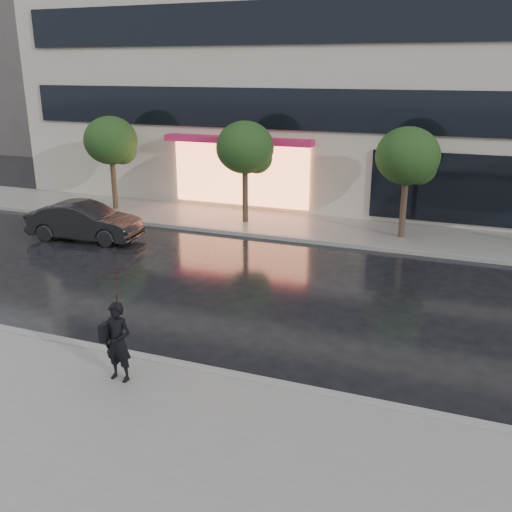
% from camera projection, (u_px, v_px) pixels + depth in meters
% --- Properties ---
extents(ground, '(120.00, 120.00, 0.00)m').
position_uv_depth(ground, '(201.00, 348.00, 12.55)').
color(ground, black).
rests_on(ground, ground).
extents(sidewalk_near, '(60.00, 4.50, 0.12)m').
position_uv_depth(sidewalk_near, '(116.00, 428.00, 9.65)').
color(sidewalk_near, slate).
rests_on(sidewalk_near, ground).
extents(sidewalk_far, '(60.00, 3.50, 0.12)m').
position_uv_depth(sidewalk_far, '(321.00, 228.00, 21.61)').
color(sidewalk_far, slate).
rests_on(sidewalk_far, ground).
extents(curb_near, '(60.00, 0.25, 0.14)m').
position_uv_depth(curb_near, '(179.00, 366.00, 11.64)').
color(curb_near, gray).
rests_on(curb_near, ground).
extents(curb_far, '(60.00, 0.25, 0.14)m').
position_uv_depth(curb_far, '(308.00, 241.00, 20.06)').
color(curb_far, gray).
rests_on(curb_far, ground).
extents(bg_building_left, '(14.00, 10.00, 12.00)m').
position_uv_depth(bg_building_left, '(19.00, 65.00, 43.25)').
color(bg_building_left, '#59544F').
rests_on(bg_building_left, ground).
extents(tree_far_west, '(2.20, 2.20, 3.99)m').
position_uv_depth(tree_far_west, '(112.00, 142.00, 23.57)').
color(tree_far_west, '#33261C').
rests_on(tree_far_west, ground).
extents(tree_mid_west, '(2.20, 2.20, 3.99)m').
position_uv_depth(tree_mid_west, '(247.00, 149.00, 21.52)').
color(tree_mid_west, '#33261C').
rests_on(tree_mid_west, ground).
extents(tree_mid_east, '(2.20, 2.20, 3.99)m').
position_uv_depth(tree_mid_east, '(409.00, 158.00, 19.47)').
color(tree_mid_east, '#33261C').
rests_on(tree_mid_east, ground).
extents(parked_car, '(4.18, 1.80, 1.34)m').
position_uv_depth(parked_car, '(85.00, 221.00, 20.23)').
color(parked_car, black).
rests_on(parked_car, ground).
extents(pedestrian_with_umbrella, '(0.93, 0.95, 2.26)m').
position_uv_depth(pedestrian_with_umbrella, '(117.00, 309.00, 10.59)').
color(pedestrian_with_umbrella, black).
rests_on(pedestrian_with_umbrella, sidewalk_near).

